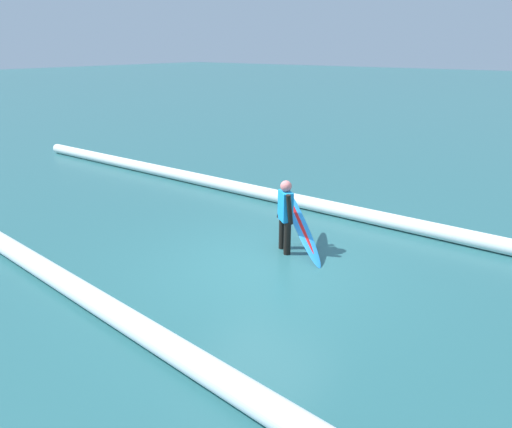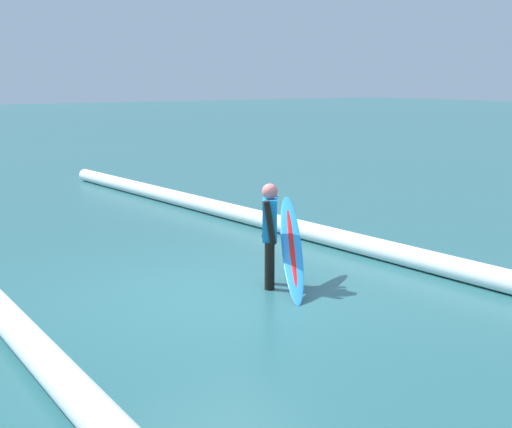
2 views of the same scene
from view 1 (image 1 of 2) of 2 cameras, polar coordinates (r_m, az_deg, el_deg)
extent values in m
plane|color=#286064|center=(8.30, 0.65, -6.64)|extent=(160.71, 160.71, 0.00)
cylinder|color=black|center=(8.85, 3.43, -2.47)|extent=(0.14, 0.14, 0.67)
cylinder|color=black|center=(8.61, 4.07, -3.17)|extent=(0.14, 0.14, 0.67)
cube|color=#198CD8|center=(8.50, 3.84, 1.05)|extent=(0.39, 0.36, 0.59)
sphere|color=#C26A6A|center=(8.37, 3.91, 3.61)|extent=(0.22, 0.22, 0.22)
cylinder|color=black|center=(8.69, 3.34, 1.51)|extent=(0.09, 0.26, 0.62)
cylinder|color=black|center=(8.31, 4.37, 0.57)|extent=(0.09, 0.20, 0.62)
ellipsoid|color=#268CE5|center=(8.75, 5.67, -1.14)|extent=(1.68, 1.20, 1.17)
ellipsoid|color=red|center=(8.75, 5.67, -1.11)|extent=(1.28, 0.86, 0.95)
cylinder|color=white|center=(11.75, 1.00, 2.70)|extent=(19.20, 1.00, 0.33)
cylinder|color=white|center=(7.91, -22.96, -8.49)|extent=(24.60, 1.35, 0.36)
camera|label=2|loc=(3.75, 104.93, -21.71)|focal=50.22mm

